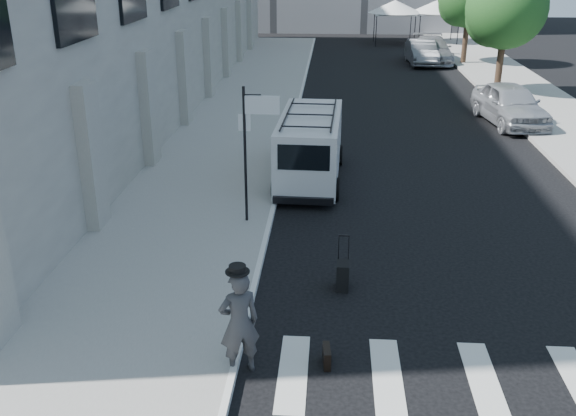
# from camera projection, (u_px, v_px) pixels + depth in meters

# --- Properties ---
(ground) EXTENTS (120.00, 120.00, 0.00)m
(ground) POSITION_uv_depth(u_px,v_px,m) (349.00, 289.00, 13.66)
(ground) COLOR black
(ground) RESTS_ON ground
(sidewalk_left) EXTENTS (4.50, 48.00, 0.15)m
(sidewalk_left) POSITION_uv_depth(u_px,v_px,m) (247.00, 109.00, 28.70)
(sidewalk_left) COLOR gray
(sidewalk_left) RESTS_ON ground
(sidewalk_right) EXTENTS (4.00, 56.00, 0.15)m
(sidewalk_right) POSITION_uv_depth(u_px,v_px,m) (525.00, 94.00, 31.53)
(sidewalk_right) COLOR gray
(sidewalk_right) RESTS_ON ground
(sign_pole) EXTENTS (1.03, 0.07, 3.50)m
(sign_pole) POSITION_uv_depth(u_px,v_px,m) (254.00, 127.00, 15.78)
(sign_pole) COLOR black
(sign_pole) RESTS_ON sidewalk_left
(tree_near) EXTENTS (3.80, 3.83, 6.03)m
(tree_near) POSITION_uv_depth(u_px,v_px,m) (503.00, 11.00, 30.31)
(tree_near) COLOR black
(tree_near) RESTS_ON ground
(tent_left) EXTENTS (4.00, 4.00, 3.20)m
(tent_left) POSITION_uv_depth(u_px,v_px,m) (395.00, 7.00, 47.51)
(tent_left) COLOR black
(tent_left) RESTS_ON ground
(tent_right) EXTENTS (4.00, 4.00, 3.20)m
(tent_right) POSITION_uv_depth(u_px,v_px,m) (438.00, 7.00, 47.76)
(tent_right) COLOR black
(tent_right) RESTS_ON ground
(businessman) EXTENTS (0.82, 0.69, 1.90)m
(businessman) POSITION_uv_depth(u_px,v_px,m) (239.00, 323.00, 10.65)
(businessman) COLOR #3A3A3C
(businessman) RESTS_ON ground
(briefcase) EXTENTS (0.16, 0.45, 0.34)m
(briefcase) POSITION_uv_depth(u_px,v_px,m) (327.00, 356.00, 11.11)
(briefcase) COLOR black
(briefcase) RESTS_ON ground
(suitcase) EXTENTS (0.27, 0.43, 1.17)m
(suitcase) POSITION_uv_depth(u_px,v_px,m) (343.00, 276.00, 13.54)
(suitcase) COLOR black
(suitcase) RESTS_ON ground
(cargo_van) EXTENTS (2.07, 5.47, 2.06)m
(cargo_van) POSITION_uv_depth(u_px,v_px,m) (310.00, 146.00, 19.77)
(cargo_van) COLOR silver
(cargo_van) RESTS_ON ground
(parked_car_a) EXTENTS (2.60, 5.08, 1.66)m
(parked_car_a) POSITION_uv_depth(u_px,v_px,m) (510.00, 104.00, 26.19)
(parked_car_a) COLOR #9EA0A5
(parked_car_a) RESTS_ON ground
(parked_car_b) EXTENTS (1.70, 4.56, 1.49)m
(parked_car_b) POSITION_uv_depth(u_px,v_px,m) (422.00, 52.00, 39.82)
(parked_car_b) COLOR slate
(parked_car_b) RESTS_ON ground
(parked_car_c) EXTENTS (2.23, 5.44, 1.57)m
(parked_car_c) POSITION_uv_depth(u_px,v_px,m) (432.00, 50.00, 40.48)
(parked_car_c) COLOR gray
(parked_car_c) RESTS_ON ground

